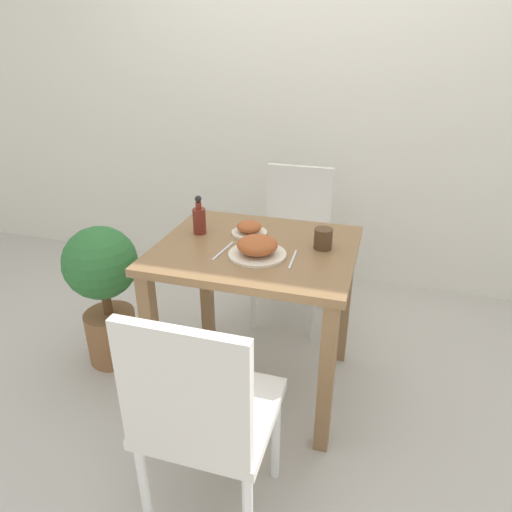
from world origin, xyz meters
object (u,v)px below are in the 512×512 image
at_px(chair_far, 294,235).
at_px(drink_cup, 323,239).
at_px(food_plate, 257,247).
at_px(side_plate, 249,229).
at_px(potted_plant_left, 104,285).
at_px(sauce_bottle, 199,219).
at_px(chair_near, 202,413).

bearing_deg(chair_far, drink_cup, -68.45).
height_order(food_plate, side_plate, food_plate).
xyz_separation_m(chair_far, potted_plant_left, (-0.82, -0.75, -0.07)).
bearing_deg(side_plate, drink_cup, -10.07).
xyz_separation_m(drink_cup, sauce_bottle, (-0.58, 0.01, 0.02)).
height_order(chair_near, food_plate, chair_near).
bearing_deg(sauce_bottle, potted_plant_left, -169.11).
distance_m(chair_far, side_plate, 0.66).
height_order(drink_cup, potted_plant_left, drink_cup).
relative_size(food_plate, potted_plant_left, 0.32).
relative_size(side_plate, sauce_bottle, 0.91).
xyz_separation_m(side_plate, drink_cup, (0.35, -0.06, 0.02)).
height_order(chair_far, sauce_bottle, sauce_bottle).
distance_m(food_plate, drink_cup, 0.29).
height_order(sauce_bottle, potted_plant_left, sauce_bottle).
bearing_deg(chair_far, chair_near, -88.95).
distance_m(chair_near, side_plate, 0.94).
height_order(chair_far, potted_plant_left, chair_far).
distance_m(chair_near, potted_plant_left, 1.13).
bearing_deg(potted_plant_left, chair_near, -41.02).
height_order(side_plate, sauce_bottle, sauce_bottle).
bearing_deg(chair_near, chair_far, -88.95).
height_order(chair_far, food_plate, chair_far).
xyz_separation_m(chair_far, food_plate, (0.01, -0.82, 0.28)).
relative_size(chair_near, chair_far, 1.00).
distance_m(chair_near, chair_far, 1.49).
bearing_deg(side_plate, food_plate, -64.60).
bearing_deg(drink_cup, side_plate, 169.93).
relative_size(side_plate, potted_plant_left, 0.22).
distance_m(drink_cup, sauce_bottle, 0.58).
distance_m(food_plate, potted_plant_left, 0.90).
bearing_deg(food_plate, side_plate, 115.40).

